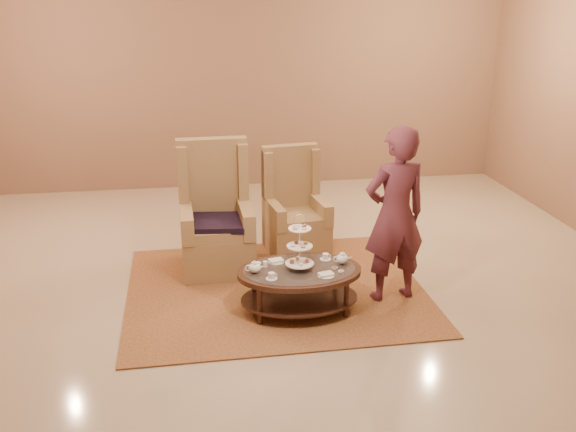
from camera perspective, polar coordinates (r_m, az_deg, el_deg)
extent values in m
plane|color=tan|center=(6.39, -0.87, -7.48)|extent=(8.00, 8.00, 0.00)
cube|color=beige|center=(6.39, -0.87, -7.48)|extent=(8.00, 8.00, 0.02)
cube|color=#8B654B|center=(9.73, -4.24, 12.75)|extent=(8.00, 0.04, 3.50)
cube|color=olive|center=(6.58, -1.10, -6.53)|extent=(3.00, 2.52, 0.02)
cylinder|color=black|center=(5.86, -2.52, -8.02)|extent=(0.05, 0.05, 0.38)
cylinder|color=black|center=(6.00, 5.21, -7.40)|extent=(0.05, 0.05, 0.38)
cylinder|color=black|center=(6.24, -3.01, -6.24)|extent=(0.05, 0.05, 0.38)
cylinder|color=black|center=(6.37, 4.25, -5.70)|extent=(0.05, 0.05, 0.38)
cylinder|color=white|center=(5.90, 1.04, -2.60)|extent=(0.01, 0.01, 0.48)
torus|color=white|center=(5.81, 1.05, -0.41)|extent=(0.12, 0.01, 0.12)
cylinder|color=silver|center=(5.97, 1.03, -4.22)|extent=(0.27, 0.27, 0.01)
cylinder|color=silver|center=(5.90, 1.04, -2.69)|extent=(0.24, 0.24, 0.01)
cylinder|color=silver|center=(5.84, 1.05, -1.12)|extent=(0.21, 0.21, 0.01)
cylinder|color=#BA655F|center=(5.98, 1.73, -3.99)|extent=(0.04, 0.04, 0.03)
cylinder|color=tan|center=(6.03, 0.90, -3.77)|extent=(0.04, 0.04, 0.03)
cylinder|color=brown|center=(5.95, 0.33, -4.09)|extent=(0.04, 0.04, 0.03)
cylinder|color=beige|center=(5.90, 1.16, -4.33)|extent=(0.04, 0.04, 0.03)
ellipsoid|color=tan|center=(5.93, 1.60, -2.41)|extent=(0.04, 0.04, 0.03)
ellipsoid|color=brown|center=(5.95, 0.74, -2.30)|extent=(0.04, 0.04, 0.03)
ellipsoid|color=beige|center=(5.87, 0.47, -2.63)|extent=(0.04, 0.04, 0.03)
ellipsoid|color=#BA655F|center=(5.84, 1.34, -2.73)|extent=(0.04, 0.04, 0.03)
cube|color=brown|center=(5.88, 1.45, -0.86)|extent=(0.04, 0.03, 0.02)
cube|color=beige|center=(5.87, 0.65, -0.85)|extent=(0.04, 0.03, 0.02)
cube|color=#BA655F|center=(5.80, 0.64, -1.14)|extent=(0.04, 0.03, 0.02)
cube|color=tan|center=(5.80, 1.46, -1.14)|extent=(0.04, 0.03, 0.02)
ellipsoid|color=silver|center=(5.90, -2.99, -4.61)|extent=(0.12, 0.12, 0.09)
cylinder|color=silver|center=(5.88, -2.99, -4.18)|extent=(0.05, 0.05, 0.01)
sphere|color=silver|center=(5.88, -3.00, -4.07)|extent=(0.02, 0.02, 0.02)
cone|color=silver|center=(5.91, -2.29, -4.52)|extent=(0.07, 0.02, 0.05)
torus|color=silver|center=(5.89, -3.54, -4.65)|extent=(0.07, 0.01, 0.07)
ellipsoid|color=silver|center=(6.10, 4.85, -3.80)|extent=(0.12, 0.12, 0.09)
cylinder|color=silver|center=(6.08, 4.87, -3.38)|extent=(0.05, 0.05, 0.01)
sphere|color=silver|center=(6.08, 4.87, -3.28)|extent=(0.02, 0.02, 0.02)
cone|color=silver|center=(6.12, 5.51, -3.71)|extent=(0.07, 0.02, 0.05)
torus|color=silver|center=(6.09, 4.33, -3.84)|extent=(0.07, 0.01, 0.07)
cylinder|color=silver|center=(5.80, -1.47, -5.58)|extent=(0.11, 0.11, 0.01)
cylinder|color=silver|center=(5.78, -1.47, -5.31)|extent=(0.06, 0.06, 0.05)
torus|color=silver|center=(5.79, -1.11, -5.29)|extent=(0.03, 0.01, 0.03)
cylinder|color=silver|center=(6.20, 3.35, -3.85)|extent=(0.11, 0.11, 0.01)
cylinder|color=silver|center=(6.19, 3.36, -3.60)|extent=(0.06, 0.06, 0.05)
torus|color=silver|center=(6.20, 3.69, -3.57)|extent=(0.03, 0.01, 0.03)
cylinder|color=silver|center=(6.14, -1.07, -4.09)|extent=(0.16, 0.16, 0.01)
cube|color=beige|center=(6.13, -1.07, -3.97)|extent=(0.15, 0.12, 0.02)
cylinder|color=silver|center=(5.86, 3.41, -5.30)|extent=(0.16, 0.16, 0.01)
cube|color=beige|center=(5.86, 3.41, -5.18)|extent=(0.15, 0.12, 0.02)
cylinder|color=silver|center=(6.03, -2.02, -4.30)|extent=(0.04, 0.04, 0.06)
cylinder|color=silver|center=(5.95, 4.73, -4.93)|extent=(0.05, 0.05, 0.01)
cylinder|color=#BA655F|center=(5.94, 4.74, -4.84)|extent=(0.04, 0.04, 0.01)
cylinder|color=silver|center=(6.01, 4.18, -4.62)|extent=(0.05, 0.05, 0.01)
cylinder|color=brown|center=(6.01, 4.18, -4.53)|extent=(0.04, 0.04, 0.01)
cylinder|color=silver|center=(6.10, -2.66, -4.23)|extent=(0.05, 0.05, 0.01)
cylinder|color=beige|center=(6.09, -2.66, -4.15)|extent=(0.04, 0.04, 0.01)
cube|color=#997648|center=(6.98, -6.29, -3.10)|extent=(0.78, 0.78, 0.45)
cube|color=#997648|center=(6.83, -6.34, -1.11)|extent=(0.66, 0.66, 0.11)
cube|color=#997648|center=(7.11, -6.63, 1.38)|extent=(0.76, 0.17, 1.40)
cube|color=#997648|center=(6.96, -9.36, 3.64)|extent=(0.11, 0.24, 0.65)
cube|color=#997648|center=(7.00, -4.06, 3.94)|extent=(0.11, 0.24, 0.65)
cube|color=#997648|center=(6.79, -8.99, -0.59)|extent=(0.15, 0.68, 0.28)
cube|color=#997648|center=(6.82, -3.75, -0.27)|extent=(0.15, 0.68, 0.28)
cube|color=black|center=(6.77, -6.34, -0.61)|extent=(0.65, 0.60, 0.06)
cube|color=#997648|center=(7.42, 0.76, -1.81)|extent=(0.74, 0.74, 0.39)
cube|color=#997648|center=(7.29, 0.88, -0.16)|extent=(0.63, 0.63, 0.09)
cube|color=#997648|center=(7.53, 0.16, 1.83)|extent=(0.67, 0.22, 1.22)
cube|color=#997648|center=(7.34, -1.86, 3.63)|extent=(0.12, 0.22, 0.56)
cube|color=#997648|center=(7.50, 2.30, 3.97)|extent=(0.12, 0.22, 0.56)
cube|color=#997648|center=(7.20, -1.17, 0.19)|extent=(0.19, 0.60, 0.24)
cube|color=#997648|center=(7.35, 2.90, 0.59)|extent=(0.19, 0.60, 0.24)
imported|color=#51222C|center=(6.17, 9.49, 0.04)|extent=(0.70, 0.52, 1.74)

